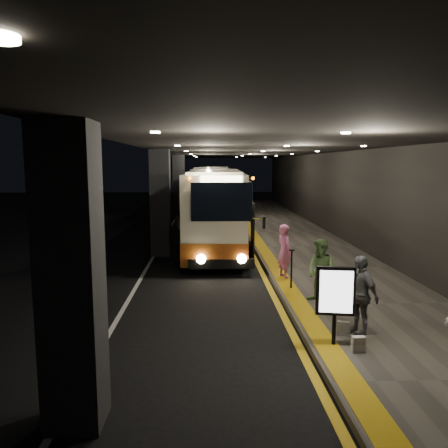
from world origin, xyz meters
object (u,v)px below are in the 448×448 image
object	(u,v)px
passenger_waiting_green	(321,271)
bag_plain	(358,344)
bag_polka	(343,329)
passenger_boarding	(284,251)
info_sign	(335,293)
coach_second	(214,194)
coach_main	(218,212)
passenger_waiting_grey	(359,294)
stanchion_post	(291,269)

from	to	relation	value
passenger_waiting_green	bag_plain	world-z (taller)	passenger_waiting_green
bag_polka	bag_plain	xyz separation A→B (m)	(0.04, -0.81, -0.00)
passenger_boarding	passenger_waiting_green	distance (m)	2.69
passenger_waiting_green	info_sign	size ratio (longest dim) A/B	1.05
passenger_boarding	bag_plain	distance (m)	5.75
coach_second	passenger_waiting_green	bearing A→B (deg)	-79.53
bag_polka	passenger_waiting_green	bearing A→B (deg)	87.85
coach_main	bag_plain	size ratio (longest dim) A/B	35.47
coach_main	bag_polka	xyz separation A→B (m)	(2.44, -10.79, -1.34)
passenger_waiting_grey	bag_plain	distance (m)	1.24
bag_polka	info_sign	distance (m)	1.09
info_sign	passenger_boarding	bearing A→B (deg)	100.73
passenger_boarding	bag_plain	size ratio (longest dim) A/B	5.55
coach_second	bag_plain	size ratio (longest dim) A/B	35.80
bag_plain	info_sign	world-z (taller)	info_sign
stanchion_post	bag_plain	bearing A→B (deg)	-83.89
passenger_waiting_green	passenger_waiting_grey	world-z (taller)	passenger_waiting_grey
info_sign	stanchion_post	bearing A→B (deg)	101.12
passenger_boarding	info_sign	world-z (taller)	passenger_boarding
bag_plain	info_sign	distance (m)	1.07
passenger_boarding	bag_polka	distance (m)	4.95
passenger_boarding	info_sign	distance (m)	5.34
passenger_boarding	passenger_waiting_grey	bearing A→B (deg)	168.42
passenger_waiting_green	info_sign	distance (m)	2.74
coach_second	stanchion_post	distance (m)	18.22
passenger_waiting_green	info_sign	world-z (taller)	passenger_waiting_green
passenger_boarding	stanchion_post	world-z (taller)	passenger_boarding
coach_main	passenger_boarding	world-z (taller)	coach_main
coach_main	passenger_waiting_grey	world-z (taller)	coach_main
coach_main	passenger_waiting_grey	distance (m)	11.02
passenger_boarding	passenger_waiting_green	world-z (taller)	passenger_boarding
stanchion_post	coach_second	bearing A→B (deg)	96.32
passenger_boarding	passenger_waiting_grey	distance (m)	4.79
passenger_waiting_grey	bag_polka	world-z (taller)	passenger_waiting_grey
bag_polka	info_sign	world-z (taller)	info_sign
passenger_boarding	bag_polka	bearing A→B (deg)	163.78
coach_second	bag_polka	world-z (taller)	coach_second
passenger_waiting_green	bag_polka	xyz separation A→B (m)	(-0.08, -2.24, -0.70)
passenger_waiting_green	bag_plain	bearing A→B (deg)	-40.37
passenger_waiting_grey	stanchion_post	xyz separation A→B (m)	(-0.81, 3.47, -0.29)
passenger_boarding	coach_main	bearing A→B (deg)	-2.32
bag_plain	passenger_waiting_grey	bearing A→B (deg)	71.02
stanchion_post	passenger_waiting_green	bearing A→B (deg)	-69.59
passenger_waiting_green	bag_polka	size ratio (longest dim) A/B	5.33
passenger_waiting_green	passenger_waiting_grey	xyz separation A→B (m)	(0.29, -2.08, 0.01)
coach_second	passenger_boarding	world-z (taller)	coach_second
passenger_waiting_green	info_sign	xyz separation A→B (m)	(-0.42, -2.69, 0.24)
coach_second	bag_plain	world-z (taller)	coach_second
passenger_boarding	info_sign	size ratio (longest dim) A/B	1.07
passenger_waiting_grey	info_sign	size ratio (longest dim) A/B	1.07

